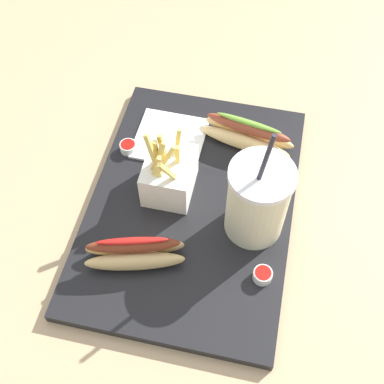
% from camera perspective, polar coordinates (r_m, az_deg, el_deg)
% --- Properties ---
extents(ground_plane, '(2.40, 2.40, 0.02)m').
position_cam_1_polar(ground_plane, '(0.89, -0.00, -2.16)').
color(ground_plane, tan).
extents(food_tray, '(0.50, 0.35, 0.02)m').
position_cam_1_polar(food_tray, '(0.88, -0.00, -1.46)').
color(food_tray, black).
rests_on(food_tray, ground_plane).
extents(soda_cup, '(0.10, 0.10, 0.23)m').
position_cam_1_polar(soda_cup, '(0.79, 7.44, -0.99)').
color(soda_cup, beige).
rests_on(soda_cup, food_tray).
extents(fries_basket, '(0.10, 0.08, 0.15)m').
position_cam_1_polar(fries_basket, '(0.85, -2.62, 1.95)').
color(fries_basket, white).
rests_on(fries_basket, food_tray).
extents(hot_dog_1, '(0.09, 0.16, 0.07)m').
position_cam_1_polar(hot_dog_1, '(0.79, -6.54, -6.77)').
color(hot_dog_1, '#DBB775').
rests_on(hot_dog_1, food_tray).
extents(hot_dog_2, '(0.08, 0.18, 0.06)m').
position_cam_1_polar(hot_dog_2, '(0.93, 6.28, 6.48)').
color(hot_dog_2, '#DBB775').
rests_on(hot_dog_2, food_tray).
extents(ketchup_cup_1, '(0.03, 0.03, 0.02)m').
position_cam_1_polar(ketchup_cup_1, '(0.80, 8.02, -9.29)').
color(ketchup_cup_1, white).
rests_on(ketchup_cup_1, food_tray).
extents(ketchup_cup_2, '(0.03, 0.03, 0.02)m').
position_cam_1_polar(ketchup_cup_2, '(0.93, -7.25, 5.11)').
color(ketchup_cup_2, white).
rests_on(ketchup_cup_2, food_tray).
extents(napkin_stack, '(0.12, 0.13, 0.01)m').
position_cam_1_polar(napkin_stack, '(0.95, -2.51, 6.13)').
color(napkin_stack, white).
rests_on(napkin_stack, food_tray).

